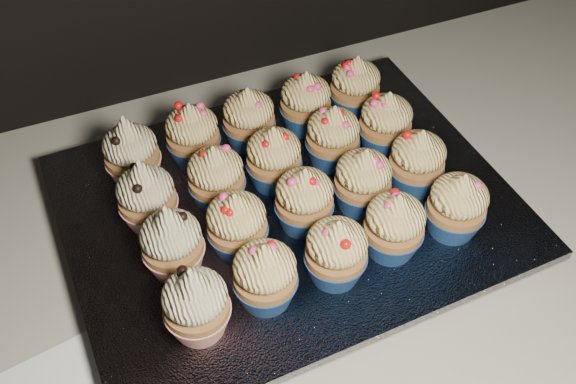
% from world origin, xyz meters
% --- Properties ---
extents(cabinet, '(2.40, 0.60, 0.86)m').
position_xyz_m(cabinet, '(0.00, 1.70, 0.43)').
color(cabinet, black).
rests_on(cabinet, ground).
extents(worktop, '(2.44, 0.64, 0.04)m').
position_xyz_m(worktop, '(0.00, 1.70, 0.88)').
color(worktop, beige).
rests_on(worktop, cabinet).
extents(baking_tray, '(0.46, 0.36, 0.02)m').
position_xyz_m(baking_tray, '(-0.23, 1.71, 0.91)').
color(baking_tray, black).
rests_on(baking_tray, worktop).
extents(foil_lining, '(0.50, 0.40, 0.01)m').
position_xyz_m(foil_lining, '(-0.23, 1.71, 0.93)').
color(foil_lining, silver).
rests_on(foil_lining, baking_tray).
extents(cupcake_0, '(0.06, 0.06, 0.10)m').
position_xyz_m(cupcake_0, '(-0.37, 1.60, 0.97)').
color(cupcake_0, red).
rests_on(cupcake_0, foil_lining).
extents(cupcake_1, '(0.06, 0.06, 0.08)m').
position_xyz_m(cupcake_1, '(-0.30, 1.60, 0.97)').
color(cupcake_1, navy).
rests_on(cupcake_1, foil_lining).
extents(cupcake_2, '(0.06, 0.06, 0.08)m').
position_xyz_m(cupcake_2, '(-0.22, 1.60, 0.97)').
color(cupcake_2, navy).
rests_on(cupcake_2, foil_lining).
extents(cupcake_3, '(0.06, 0.06, 0.08)m').
position_xyz_m(cupcake_3, '(-0.16, 1.61, 0.97)').
color(cupcake_3, navy).
rests_on(cupcake_3, foil_lining).
extents(cupcake_4, '(0.06, 0.06, 0.08)m').
position_xyz_m(cupcake_4, '(-0.08, 1.61, 0.97)').
color(cupcake_4, navy).
rests_on(cupcake_4, foil_lining).
extents(cupcake_5, '(0.06, 0.06, 0.10)m').
position_xyz_m(cupcake_5, '(-0.37, 1.68, 0.97)').
color(cupcake_5, red).
rests_on(cupcake_5, foil_lining).
extents(cupcake_6, '(0.06, 0.06, 0.08)m').
position_xyz_m(cupcake_6, '(-0.30, 1.67, 0.97)').
color(cupcake_6, navy).
rests_on(cupcake_6, foil_lining).
extents(cupcake_7, '(0.06, 0.06, 0.08)m').
position_xyz_m(cupcake_7, '(-0.23, 1.68, 0.97)').
color(cupcake_7, navy).
rests_on(cupcake_7, foil_lining).
extents(cupcake_8, '(0.06, 0.06, 0.08)m').
position_xyz_m(cupcake_8, '(-0.16, 1.68, 0.97)').
color(cupcake_8, navy).
rests_on(cupcake_8, foil_lining).
extents(cupcake_9, '(0.06, 0.06, 0.08)m').
position_xyz_m(cupcake_9, '(-0.09, 1.68, 0.97)').
color(cupcake_9, navy).
rests_on(cupcake_9, foil_lining).
extents(cupcake_10, '(0.06, 0.06, 0.10)m').
position_xyz_m(cupcake_10, '(-0.38, 1.74, 0.97)').
color(cupcake_10, red).
rests_on(cupcake_10, foil_lining).
extents(cupcake_11, '(0.06, 0.06, 0.08)m').
position_xyz_m(cupcake_11, '(-0.30, 1.74, 0.97)').
color(cupcake_11, navy).
rests_on(cupcake_11, foil_lining).
extents(cupcake_12, '(0.06, 0.06, 0.08)m').
position_xyz_m(cupcake_12, '(-0.23, 1.75, 0.97)').
color(cupcake_12, navy).
rests_on(cupcake_12, foil_lining).
extents(cupcake_13, '(0.06, 0.06, 0.08)m').
position_xyz_m(cupcake_13, '(-0.16, 1.75, 0.97)').
color(cupcake_13, navy).
rests_on(cupcake_13, foil_lining).
extents(cupcake_14, '(0.06, 0.06, 0.08)m').
position_xyz_m(cupcake_14, '(-0.09, 1.75, 0.97)').
color(cupcake_14, navy).
rests_on(cupcake_14, foil_lining).
extents(cupcake_15, '(0.06, 0.06, 0.10)m').
position_xyz_m(cupcake_15, '(-0.38, 1.82, 0.97)').
color(cupcake_15, red).
rests_on(cupcake_15, foil_lining).
extents(cupcake_16, '(0.06, 0.06, 0.08)m').
position_xyz_m(cupcake_16, '(-0.30, 1.82, 0.97)').
color(cupcake_16, navy).
rests_on(cupcake_16, foil_lining).
extents(cupcake_17, '(0.06, 0.06, 0.08)m').
position_xyz_m(cupcake_17, '(-0.23, 1.82, 0.97)').
color(cupcake_17, navy).
rests_on(cupcake_17, foil_lining).
extents(cupcake_18, '(0.06, 0.06, 0.08)m').
position_xyz_m(cupcake_18, '(-0.16, 1.82, 0.97)').
color(cupcake_18, navy).
rests_on(cupcake_18, foil_lining).
extents(cupcake_19, '(0.06, 0.06, 0.08)m').
position_xyz_m(cupcake_19, '(-0.09, 1.83, 0.97)').
color(cupcake_19, navy).
rests_on(cupcake_19, foil_lining).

